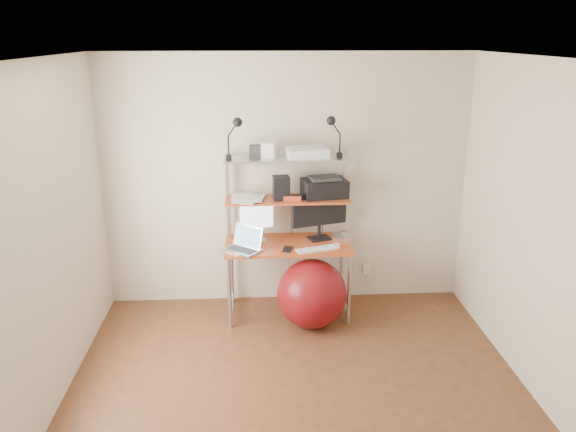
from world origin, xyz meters
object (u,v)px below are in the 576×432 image
monitor_black (320,211)px  printer (324,187)px  exercise_ball (312,294)px  laptop (245,245)px  monitor_silver (257,219)px

monitor_black → printer: printer is taller
printer → exercise_ball: 1.02m
monitor_black → laptop: monitor_black is taller
laptop → monitor_black: bearing=58.6°
laptop → exercise_ball: 0.78m
monitor_silver → exercise_ball: (0.50, -0.37, -0.63)m
monitor_silver → monitor_black: (0.61, 0.01, 0.06)m
laptop → printer: 0.95m
laptop → exercise_ball: laptop is taller
laptop → exercise_ball: bearing=27.4°
monitor_black → exercise_ball: (-0.10, -0.38, -0.69)m
exercise_ball → monitor_black: bearing=74.9°
laptop → printer: size_ratio=0.89×
monitor_black → laptop: 0.80m
exercise_ball → printer: bearing=70.5°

